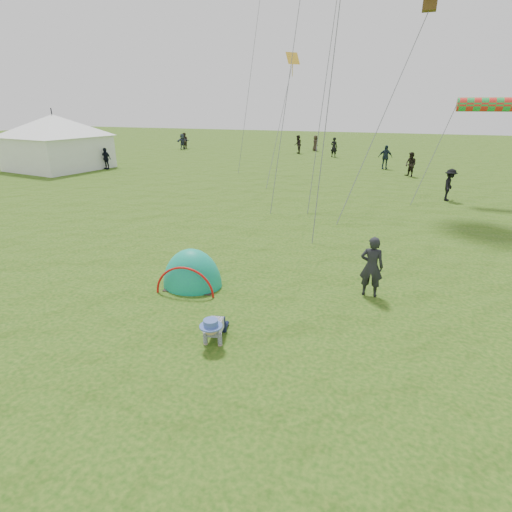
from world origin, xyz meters
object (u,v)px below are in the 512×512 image
(popup_tent, at_px, (193,285))
(standing_adult, at_px, (372,267))
(event_marquee, at_px, (56,140))
(crawling_toddler, at_px, (214,327))

(popup_tent, xyz_separation_m, standing_adult, (4.56, 1.05, 0.79))
(event_marquee, bearing_deg, crawling_toddler, -31.01)
(popup_tent, distance_m, event_marquee, 24.86)
(popup_tent, bearing_deg, event_marquee, 133.29)
(standing_adult, bearing_deg, crawling_toddler, 50.39)
(standing_adult, bearing_deg, popup_tent, 13.67)
(standing_adult, relative_size, event_marquee, 0.26)
(standing_adult, height_order, event_marquee, event_marquee)
(popup_tent, bearing_deg, crawling_toddler, -61.29)
(popup_tent, relative_size, event_marquee, 0.34)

